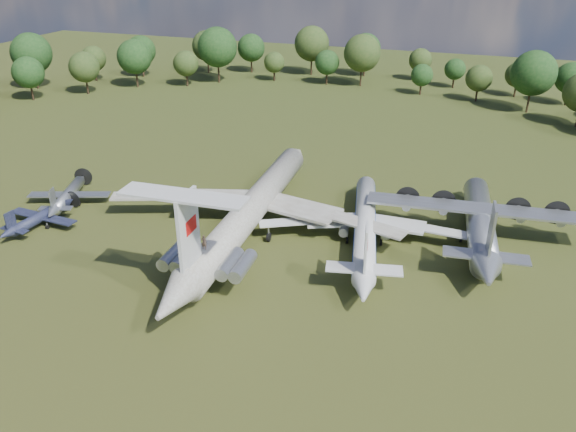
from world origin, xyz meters
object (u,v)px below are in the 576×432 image
(small_prop_west, at_px, (40,219))
(small_prop_northwest, at_px, (68,197))
(il62_airliner, at_px, (251,214))
(an12_transport, at_px, (479,226))
(person_on_il62, at_px, (204,242))
(tu104_jet, at_px, (365,228))

(small_prop_west, bearing_deg, small_prop_northwest, 101.64)
(il62_airliner, bearing_deg, small_prop_northwest, 179.73)
(an12_transport, height_order, person_on_il62, person_on_il62)
(small_prop_west, distance_m, person_on_il62, 31.31)
(small_prop_northwest, bearing_deg, an12_transport, -11.36)
(small_prop_west, bearing_deg, an12_transport, 19.24)
(an12_transport, distance_m, small_prop_west, 62.06)
(il62_airliner, height_order, tu104_jet, il62_airliner)
(small_prop_west, bearing_deg, il62_airliner, 20.23)
(il62_airliner, bearing_deg, person_on_il62, -90.00)
(person_on_il62, bearing_deg, small_prop_northwest, -31.61)
(tu104_jet, height_order, small_prop_west, tu104_jet)
(small_prop_northwest, bearing_deg, il62_airliner, -17.50)
(an12_transport, bearing_deg, person_on_il62, -147.16)
(small_prop_northwest, bearing_deg, person_on_il62, -44.37)
(il62_airliner, height_order, small_prop_west, il62_airliner)
(tu104_jet, bearing_deg, small_prop_west, -177.83)
(tu104_jet, bearing_deg, small_prop_northwest, 172.94)
(il62_airliner, bearing_deg, tu104_jet, 6.17)
(il62_airliner, relative_size, tu104_jet, 1.45)
(tu104_jet, xyz_separation_m, small_prop_northwest, (-46.09, -3.72, -0.69))
(small_prop_northwest, relative_size, person_on_il62, 9.46)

